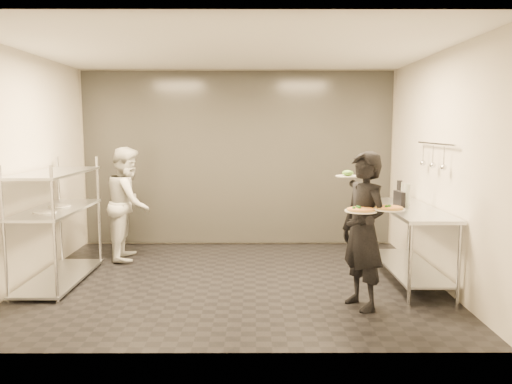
{
  "coord_description": "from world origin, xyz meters",
  "views": [
    {
      "loc": [
        0.26,
        -6.0,
        1.89
      ],
      "look_at": [
        0.28,
        0.11,
        1.1
      ],
      "focal_mm": 35.0,
      "sensor_mm": 36.0,
      "label": 1
    }
  ],
  "objects_px": {
    "pizza_plate_near": "(361,210)",
    "bottle_clear": "(400,190)",
    "bottle_dark": "(399,189)",
    "prep_counter": "(410,231)",
    "pizza_plate_far": "(389,208)",
    "pos_monitor": "(399,199)",
    "waiter": "(363,231)",
    "salad_plate": "(348,174)",
    "pass_rack": "(57,220)",
    "chef": "(129,203)",
    "bottle_green": "(407,195)"
  },
  "relations": [
    {
      "from": "pizza_plate_far",
      "to": "salad_plate",
      "type": "bearing_deg",
      "value": 120.61
    },
    {
      "from": "bottle_dark",
      "to": "prep_counter",
      "type": "bearing_deg",
      "value": -95.93
    },
    {
      "from": "bottle_dark",
      "to": "waiter",
      "type": "bearing_deg",
      "value": -116.68
    },
    {
      "from": "chef",
      "to": "bottle_dark",
      "type": "bearing_deg",
      "value": -99.67
    },
    {
      "from": "prep_counter",
      "to": "waiter",
      "type": "height_order",
      "value": "waiter"
    },
    {
      "from": "pizza_plate_far",
      "to": "salad_plate",
      "type": "distance_m",
      "value": 0.69
    },
    {
      "from": "waiter",
      "to": "pos_monitor",
      "type": "relative_size",
      "value": 6.32
    },
    {
      "from": "bottle_clear",
      "to": "pos_monitor",
      "type": "bearing_deg",
      "value": -107.21
    },
    {
      "from": "prep_counter",
      "to": "bottle_clear",
      "type": "height_order",
      "value": "bottle_clear"
    },
    {
      "from": "pass_rack",
      "to": "pizza_plate_far",
      "type": "bearing_deg",
      "value": -16.45
    },
    {
      "from": "pizza_plate_near",
      "to": "bottle_clear",
      "type": "xyz_separation_m",
      "value": [
        0.95,
        1.9,
        -0.04
      ]
    },
    {
      "from": "bottle_clear",
      "to": "waiter",
      "type": "bearing_deg",
      "value": -117.01
    },
    {
      "from": "pizza_plate_far",
      "to": "bottle_dark",
      "type": "distance_m",
      "value": 2.02
    },
    {
      "from": "bottle_clear",
      "to": "bottle_dark",
      "type": "xyz_separation_m",
      "value": [
        -0.01,
        0.0,
        0.01
      ]
    },
    {
      "from": "waiter",
      "to": "pizza_plate_far",
      "type": "distance_m",
      "value": 0.39
    },
    {
      "from": "salad_plate",
      "to": "bottle_green",
      "type": "bearing_deg",
      "value": 38.5
    },
    {
      "from": "pass_rack",
      "to": "pizza_plate_near",
      "type": "relative_size",
      "value": 4.96
    },
    {
      "from": "bottle_dark",
      "to": "salad_plate",
      "type": "bearing_deg",
      "value": -125.4
    },
    {
      "from": "waiter",
      "to": "chef",
      "type": "xyz_separation_m",
      "value": [
        -2.95,
        2.02,
        -0.02
      ]
    },
    {
      "from": "pass_rack",
      "to": "waiter",
      "type": "height_order",
      "value": "waiter"
    },
    {
      "from": "pass_rack",
      "to": "waiter",
      "type": "relative_size",
      "value": 0.97
    },
    {
      "from": "pass_rack",
      "to": "chef",
      "type": "bearing_deg",
      "value": 61.45
    },
    {
      "from": "pizza_plate_far",
      "to": "bottle_dark",
      "type": "height_order",
      "value": "bottle_dark"
    },
    {
      "from": "bottle_green",
      "to": "prep_counter",
      "type": "bearing_deg",
      "value": -78.16
    },
    {
      "from": "salad_plate",
      "to": "pos_monitor",
      "type": "xyz_separation_m",
      "value": [
        0.77,
        0.68,
        -0.37
      ]
    },
    {
      "from": "pizza_plate_near",
      "to": "bottle_clear",
      "type": "bearing_deg",
      "value": 63.53
    },
    {
      "from": "chef",
      "to": "bottle_green",
      "type": "height_order",
      "value": "chef"
    },
    {
      "from": "prep_counter",
      "to": "bottle_clear",
      "type": "bearing_deg",
      "value": 83.19
    },
    {
      "from": "pass_rack",
      "to": "waiter",
      "type": "bearing_deg",
      "value": -14.47
    },
    {
      "from": "pos_monitor",
      "to": "prep_counter",
      "type": "bearing_deg",
      "value": -46.91
    },
    {
      "from": "pizza_plate_far",
      "to": "bottle_clear",
      "type": "height_order",
      "value": "bottle_clear"
    },
    {
      "from": "pizza_plate_far",
      "to": "bottle_dark",
      "type": "relative_size",
      "value": 1.25
    },
    {
      "from": "bottle_dark",
      "to": "chef",
      "type": "bearing_deg",
      "value": 175.5
    },
    {
      "from": "pizza_plate_near",
      "to": "pos_monitor",
      "type": "xyz_separation_m",
      "value": [
        0.73,
        1.21,
        -0.06
      ]
    },
    {
      "from": "pass_rack",
      "to": "chef",
      "type": "xyz_separation_m",
      "value": [
        0.6,
        1.1,
        0.04
      ]
    },
    {
      "from": "bottle_clear",
      "to": "pass_rack",
      "type": "bearing_deg",
      "value": -169.72
    },
    {
      "from": "waiter",
      "to": "pos_monitor",
      "type": "xyz_separation_m",
      "value": [
        0.66,
        1.02,
        0.19
      ]
    },
    {
      "from": "prep_counter",
      "to": "chef",
      "type": "height_order",
      "value": "chef"
    },
    {
      "from": "pizza_plate_near",
      "to": "prep_counter",
      "type": "bearing_deg",
      "value": 52.3
    },
    {
      "from": "chef",
      "to": "bottle_dark",
      "type": "height_order",
      "value": "chef"
    },
    {
      "from": "pass_rack",
      "to": "chef",
      "type": "height_order",
      "value": "chef"
    },
    {
      "from": "pizza_plate_far",
      "to": "waiter",
      "type": "bearing_deg",
      "value": 136.9
    },
    {
      "from": "waiter",
      "to": "pizza_plate_near",
      "type": "bearing_deg",
      "value": -45.91
    },
    {
      "from": "prep_counter",
      "to": "chef",
      "type": "distance_m",
      "value": 3.89
    },
    {
      "from": "bottle_green",
      "to": "bottle_dark",
      "type": "bearing_deg",
      "value": 81.03
    },
    {
      "from": "waiter",
      "to": "pizza_plate_far",
      "type": "height_order",
      "value": "waiter"
    },
    {
      "from": "waiter",
      "to": "bottle_clear",
      "type": "relative_size",
      "value": 7.17
    },
    {
      "from": "pizza_plate_far",
      "to": "pos_monitor",
      "type": "xyz_separation_m",
      "value": [
        0.45,
        1.22,
        -0.08
      ]
    },
    {
      "from": "pass_rack",
      "to": "salad_plate",
      "type": "xyz_separation_m",
      "value": [
        3.44,
        -0.57,
        0.61
      ]
    },
    {
      "from": "prep_counter",
      "to": "pos_monitor",
      "type": "bearing_deg",
      "value": 139.11
    }
  ]
}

